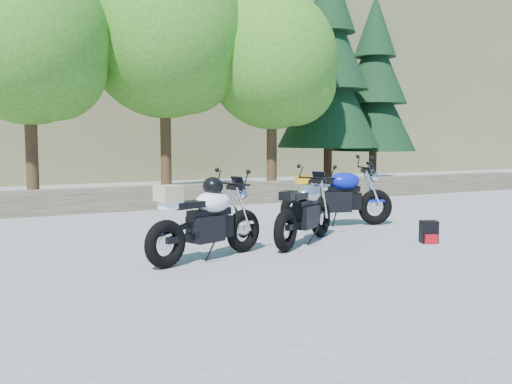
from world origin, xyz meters
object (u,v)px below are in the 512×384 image
(blue_bike, at_px, (338,198))
(backpack, at_px, (429,232))
(silver_bike, at_px, (305,212))
(white_bike, at_px, (206,220))

(blue_bike, xyz_separation_m, backpack, (0.31, -1.96, -0.35))
(blue_bike, height_order, backpack, blue_bike)
(silver_bike, distance_m, backpack, 1.90)
(white_bike, bearing_deg, silver_bike, -7.57)
(silver_bike, height_order, white_bike, white_bike)
(white_bike, height_order, blue_bike, white_bike)
(silver_bike, relative_size, backpack, 4.90)
(blue_bike, relative_size, backpack, 6.18)
(silver_bike, height_order, backpack, silver_bike)
(white_bike, relative_size, blue_bike, 0.90)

